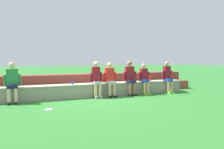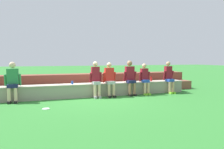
{
  "view_description": "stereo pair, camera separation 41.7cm",
  "coord_description": "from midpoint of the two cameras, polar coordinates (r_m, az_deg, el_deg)",
  "views": [
    {
      "loc": [
        -2.47,
        -7.88,
        1.54
      ],
      "look_at": [
        0.73,
        0.27,
        0.88
      ],
      "focal_mm": 33.08,
      "sensor_mm": 36.0,
      "label": 1
    },
    {
      "loc": [
        -2.07,
        -8.02,
        1.54
      ],
      "look_at": [
        0.73,
        0.27,
        0.88
      ],
      "focal_mm": 33.08,
      "sensor_mm": 36.0,
      "label": 2
    }
  ],
  "objects": [
    {
      "name": "person_rightmost_edge",
      "position": [
        9.75,
        16.7,
        -0.53
      ],
      "size": [
        0.48,
        0.53,
        1.43
      ],
      "color": "tan",
      "rests_on": "ground"
    },
    {
      "name": "person_right_of_center",
      "position": [
        8.83,
        6.44,
        -0.54
      ],
      "size": [
        0.56,
        0.55,
        1.47
      ],
      "color": "#996B4C",
      "rests_on": "ground"
    },
    {
      "name": "person_left_of_center",
      "position": [
        8.28,
        -3.04,
        -1.09
      ],
      "size": [
        0.5,
        0.53,
        1.45
      ],
      "color": "beige",
      "rests_on": "ground"
    },
    {
      "name": "water_bottle_center_gap",
      "position": [
        10.18,
        16.94,
        -1.01
      ],
      "size": [
        0.07,
        0.07,
        0.2
      ],
      "color": "blue",
      "rests_on": "stone_seating_wall"
    },
    {
      "name": "person_far_left",
      "position": [
        8.04,
        -24.46,
        -1.48
      ],
      "size": [
        0.56,
        0.52,
        1.44
      ],
      "color": "beige",
      "rests_on": "ground"
    },
    {
      "name": "ground_plane",
      "position": [
        8.41,
        -2.7,
        -6.27
      ],
      "size": [
        80.0,
        80.0,
        0.0
      ],
      "primitive_type": "plane",
      "color": "#2D752D"
    },
    {
      "name": "brick_bleachers",
      "position": [
        9.91,
        -5.28,
        -2.66
      ],
      "size": [
        10.47,
        1.54,
        0.83
      ],
      "color": "brown",
      "rests_on": "ground"
    },
    {
      "name": "person_center",
      "position": [
        8.44,
        0.82,
        -1.09
      ],
      "size": [
        0.55,
        0.55,
        1.4
      ],
      "color": "#DBAD89",
      "rests_on": "ground"
    },
    {
      "name": "person_far_right",
      "position": [
        9.12,
        10.41,
        -0.98
      ],
      "size": [
        0.48,
        0.5,
        1.34
      ],
      "color": "#DBAD89",
      "rests_on": "ground"
    },
    {
      "name": "water_bottle_near_right",
      "position": [
        9.6,
        12.01,
        -1.13
      ],
      "size": [
        0.08,
        0.08,
        0.24
      ],
      "color": "red",
      "rests_on": "stone_seating_wall"
    },
    {
      "name": "plastic_cup_middle",
      "position": [
        8.37,
        -9.54,
        -2.21
      ],
      "size": [
        0.08,
        0.08,
        0.13
      ],
      "primitive_type": "cylinder",
      "color": "blue",
      "rests_on": "stone_seating_wall"
    },
    {
      "name": "stone_seating_wall",
      "position": [
        8.62,
        -3.2,
        -4.08
      ],
      "size": [
        8.19,
        0.59,
        0.54
      ],
      "color": "gray",
      "rests_on": "ground"
    },
    {
      "name": "frisbee",
      "position": [
        6.69,
        -16.11,
        -9.1
      ],
      "size": [
        0.22,
        0.22,
        0.02
      ],
      "primitive_type": "cylinder",
      "color": "white",
      "rests_on": "ground"
    }
  ]
}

